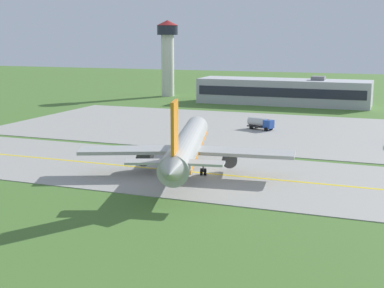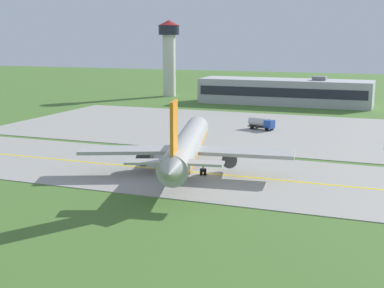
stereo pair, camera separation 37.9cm
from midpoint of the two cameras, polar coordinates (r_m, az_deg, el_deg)
ground_plane at (r=82.43m, az=1.33°, el=-3.15°), size 500.00×500.00×0.00m
taxiway_strip at (r=82.42m, az=1.33°, el=-3.12°), size 240.00×28.00×0.10m
apron_pad at (r=120.22m, az=12.59°, el=1.14°), size 140.00×52.00×0.10m
taxiway_centreline at (r=82.41m, az=1.33°, el=-3.08°), size 220.00×0.60×0.01m
airplane_lead at (r=82.28m, az=-0.66°, el=-0.23°), size 31.98×39.05×12.70m
service_truck_fuel at (r=122.29m, az=7.12°, el=2.19°), size 6.34×3.92×2.65m
terminal_building at (r=170.93m, az=9.49°, el=5.43°), size 52.36×13.79×8.88m
control_tower at (r=191.75m, az=-2.63°, el=9.75°), size 7.60×7.60×26.20m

